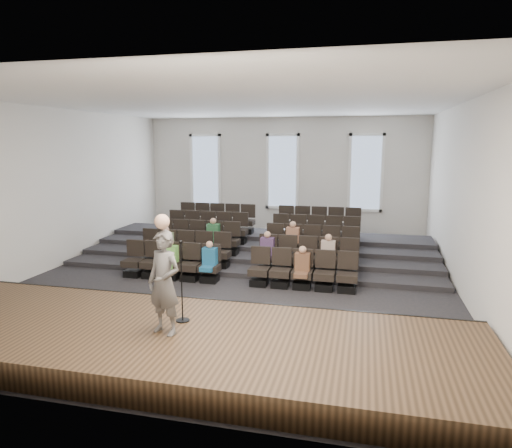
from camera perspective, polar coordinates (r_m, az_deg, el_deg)
The scene contains 14 objects.
ground at distance 13.56m, azimuth -2.04°, elevation -6.71°, with size 14.00×14.00×0.00m, color black.
ceiling at distance 13.02m, azimuth -2.18°, elevation 14.89°, with size 12.00×14.00×0.02m, color white.
wall_back at distance 19.88m, azimuth 3.35°, elevation 5.99°, with size 12.00×0.04×5.00m, color silver.
wall_front at distance 6.65m, azimuth -18.57°, elevation -2.79°, with size 12.00×0.04×5.00m, color silver.
wall_left at distance 15.77m, azimuth -23.75°, elevation 4.08°, with size 0.04×14.00×5.00m, color silver.
wall_right at distance 12.83m, azimuth 24.79°, elevation 2.81°, with size 0.04×14.00×5.00m, color silver.
stage at distance 8.97m, azimuth -11.06°, elevation -14.27°, with size 11.80×3.60×0.50m, color #4F3722.
stage_lip at distance 10.48m, azimuth -7.00°, elevation -10.49°, with size 11.80×0.06×0.52m, color black.
risers at distance 16.48m, azimuth 0.90°, elevation -2.96°, with size 11.80×4.80×0.60m.
seating_rows at distance 14.83m, azimuth -0.47°, elevation -2.52°, with size 6.80×4.70×1.67m.
windows at distance 19.80m, azimuth 3.32°, elevation 6.56°, with size 8.44×0.10×3.24m.
audience at distance 13.65m, azimuth -1.70°, elevation -3.07°, with size 5.45×2.64×1.10m.
speaker at distance 8.40m, azimuth -11.40°, elevation -7.22°, with size 0.69×0.45×1.90m, color #545250.
mic_stand at distance 9.04m, azimuth -9.23°, elevation -9.04°, with size 0.27×0.27×1.61m.
Camera 1 is at (3.49, -12.50, 3.92)m, focal length 32.00 mm.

